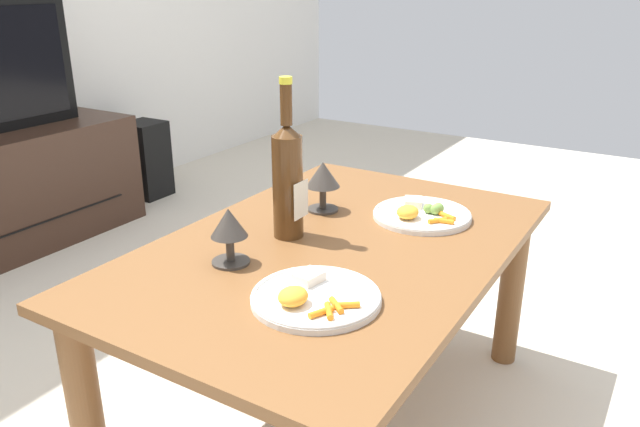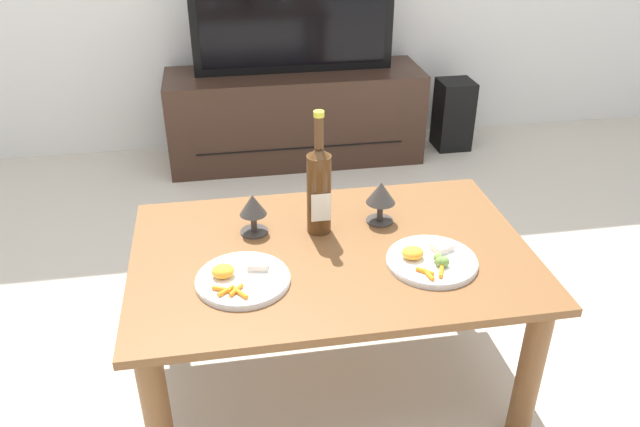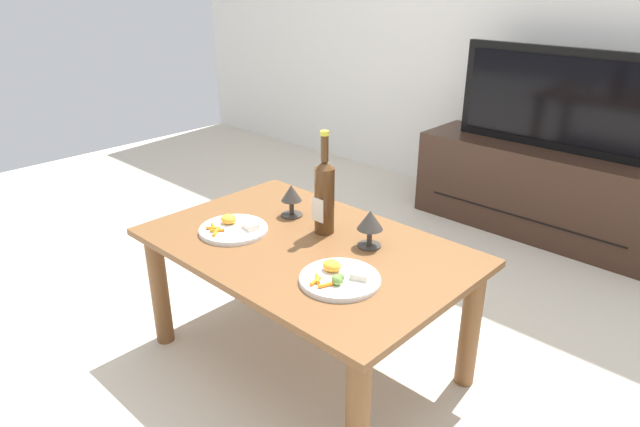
# 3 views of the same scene
# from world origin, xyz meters

# --- Properties ---
(ground_plane) EXTENTS (6.40, 6.40, 0.00)m
(ground_plane) POSITION_xyz_m (0.00, 0.00, 0.00)
(ground_plane) COLOR beige
(dining_table) EXTENTS (1.14, 0.74, 0.50)m
(dining_table) POSITION_xyz_m (0.00, 0.00, 0.41)
(dining_table) COLOR brown
(dining_table) RESTS_ON ground_plane
(tv_stand) EXTENTS (1.37, 0.43, 0.50)m
(tv_stand) POSITION_xyz_m (0.13, 1.75, 0.25)
(tv_stand) COLOR #382319
(tv_stand) RESTS_ON ground_plane
(tv_screen) EXTENTS (1.04, 0.05, 0.53)m
(tv_screen) POSITION_xyz_m (0.13, 1.75, 0.76)
(tv_screen) COLOR black
(tv_screen) RESTS_ON tv_stand
(floor_speaker) EXTENTS (0.19, 0.19, 0.40)m
(floor_speaker) POSITION_xyz_m (1.04, 1.75, 0.20)
(floor_speaker) COLOR black
(floor_speaker) RESTS_ON ground_plane
(wine_bottle) EXTENTS (0.07, 0.07, 0.38)m
(wine_bottle) POSITION_xyz_m (-0.02, 0.12, 0.65)
(wine_bottle) COLOR #4C2D14
(wine_bottle) RESTS_ON dining_table
(goblet_left) EXTENTS (0.08, 0.08, 0.13)m
(goblet_left) POSITION_xyz_m (-0.21, 0.14, 0.59)
(goblet_left) COLOR #38332D
(goblet_left) RESTS_ON dining_table
(goblet_right) EXTENTS (0.09, 0.09, 0.13)m
(goblet_right) POSITION_xyz_m (0.18, 0.14, 0.59)
(goblet_right) COLOR #38332D
(goblet_right) RESTS_ON dining_table
(dinner_plate_left) EXTENTS (0.25, 0.25, 0.05)m
(dinner_plate_left) POSITION_xyz_m (-0.26, -0.11, 0.51)
(dinner_plate_left) COLOR white
(dinner_plate_left) RESTS_ON dining_table
(dinner_plate_right) EXTENTS (0.25, 0.25, 0.05)m
(dinner_plate_right) POSITION_xyz_m (0.26, -0.11, 0.51)
(dinner_plate_right) COLOR white
(dinner_plate_right) RESTS_ON dining_table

